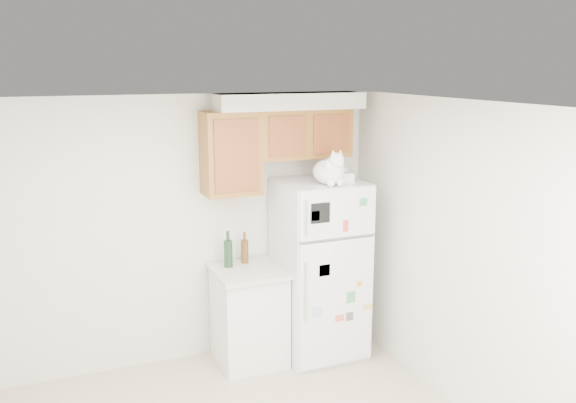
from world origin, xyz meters
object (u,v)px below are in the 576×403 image
base_counter (249,315)px  storage_box_back (335,172)px  storage_box_front (344,178)px  bottle_green (228,249)px  refrigerator (320,269)px  cat (331,171)px  bottle_amber (245,247)px

base_counter → storage_box_back: 1.57m
storage_box_front → bottle_green: 1.25m
refrigerator → base_counter: 0.79m
refrigerator → storage_box_back: 0.93m
cat → storage_box_back: 0.36m
storage_box_front → cat: bearing=-163.6°
cat → storage_box_front: bearing=10.8°
storage_box_back → bottle_green: (-1.05, 0.08, -0.66)m
base_counter → cat: size_ratio=1.94×
cat → storage_box_front: cat is taller
base_counter → storage_box_back: bearing=2.5°
cat → storage_box_back: (0.20, 0.29, -0.07)m
bottle_green → bottle_amber: 0.19m
storage_box_back → refrigerator: bearing=-159.3°
bottle_green → bottle_amber: bearing=17.0°
bottle_green → storage_box_back: bearing=-4.3°
storage_box_front → bottle_amber: bearing=160.6°
base_counter → bottle_green: bottle_green is taller
storage_box_front → bottle_green: storage_box_front is taller
refrigerator → cat: 0.99m
bottle_amber → base_counter: bearing=-97.6°
refrigerator → bottle_amber: size_ratio=5.62×
storage_box_back → cat: bearing=-132.1°
storage_box_back → bottle_green: storage_box_back is taller
storage_box_back → bottle_green: size_ratio=0.52×
cat → storage_box_front: size_ratio=3.17×
refrigerator → cat: bearing=-85.8°
refrigerator → cat: (0.01, -0.17, 0.97)m
refrigerator → bottle_amber: 0.74m
storage_box_front → bottle_green: bearing=167.3°
refrigerator → bottle_amber: bearing=159.6°
refrigerator → storage_box_front: bearing=-40.0°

